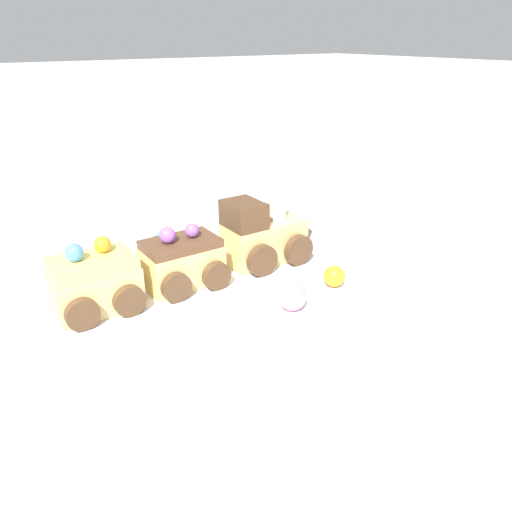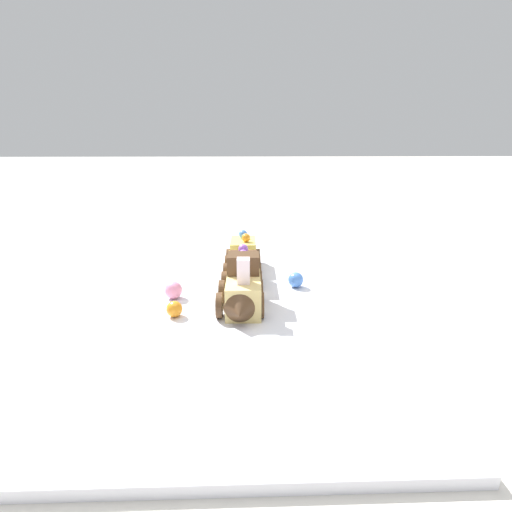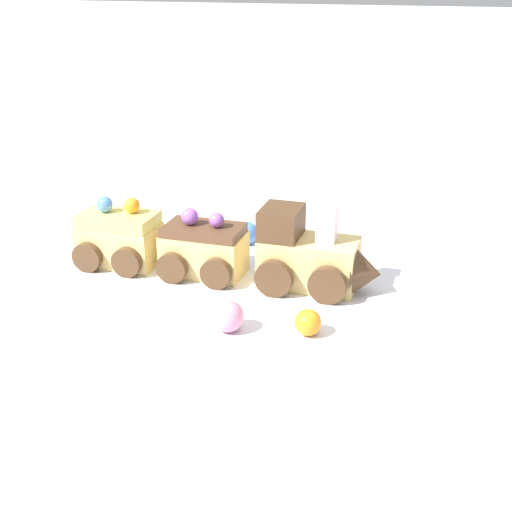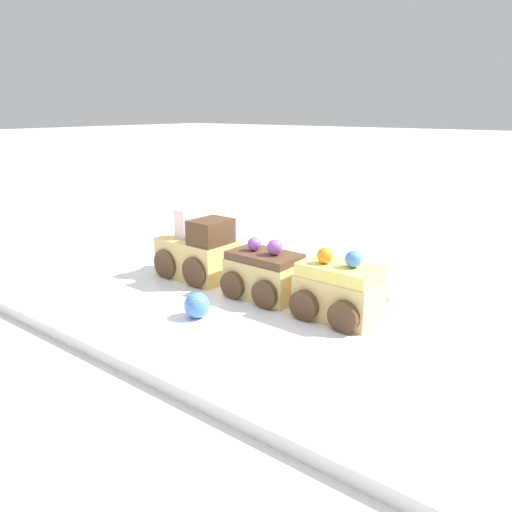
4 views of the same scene
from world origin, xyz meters
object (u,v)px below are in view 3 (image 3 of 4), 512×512
(cake_car_chocolate, at_px, (203,251))
(cake_car_lemon, at_px, (119,239))
(gumball_pink, at_px, (228,316))
(gumball_orange, at_px, (308,322))
(cake_train_locomotive, at_px, (313,260))
(gumball_blue, at_px, (246,233))

(cake_car_chocolate, distance_m, cake_car_lemon, 0.09)
(cake_car_chocolate, height_order, gumball_pink, cake_car_chocolate)
(gumball_orange, height_order, gumball_pink, gumball_pink)
(gumball_orange, bearing_deg, cake_train_locomotive, 99.86)
(gumball_blue, xyz_separation_m, gumball_pink, (0.04, -0.20, 0.00))
(gumball_blue, relative_size, gumball_pink, 0.94)
(cake_train_locomotive, relative_size, gumball_blue, 4.52)
(gumball_blue, bearing_deg, gumball_orange, -59.38)
(cake_car_chocolate, bearing_deg, gumball_blue, 80.04)
(cake_train_locomotive, distance_m, gumball_blue, 0.13)
(gumball_blue, bearing_deg, cake_car_lemon, -141.21)
(cake_car_chocolate, bearing_deg, cake_train_locomotive, -0.10)
(cake_car_lemon, distance_m, gumball_pink, 0.19)
(gumball_orange, distance_m, gumball_pink, 0.07)
(cake_train_locomotive, height_order, cake_car_chocolate, cake_train_locomotive)
(gumball_pink, bearing_deg, gumball_orange, 10.26)
(gumball_pink, bearing_deg, gumball_blue, 102.30)
(cake_train_locomotive, relative_size, gumball_orange, 5.12)
(cake_train_locomotive, xyz_separation_m, gumball_pink, (-0.05, -0.10, -0.02))
(cake_car_chocolate, relative_size, gumball_pink, 2.93)
(cake_train_locomotive, bearing_deg, cake_car_chocolate, 179.90)
(cake_train_locomotive, xyz_separation_m, gumball_blue, (-0.09, 0.09, -0.02))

